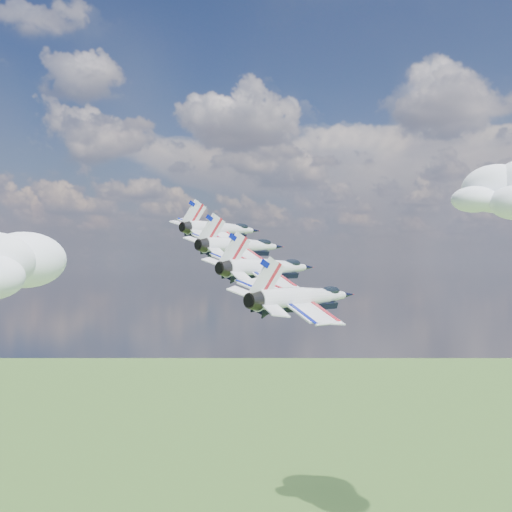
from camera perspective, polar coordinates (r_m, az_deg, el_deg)
The scene contains 4 objects.
jet_0 at distance 96.69m, azimuth -2.93°, elevation 2.40°, with size 11.06×16.38×4.89m, color silver, non-canonical shape.
jet_1 at distance 85.33m, azimuth -1.10°, elevation 0.91°, with size 11.06×16.38×4.89m, color silver, non-canonical shape.
jet_2 at distance 74.16m, azimuth 1.27°, elevation -1.04°, with size 11.06×16.38×4.89m, color silver, non-canonical shape.
jet_3 at distance 63.27m, azimuth 4.48°, elevation -3.67°, with size 11.06×16.38×4.89m, color white, non-canonical shape.
Camera 1 is at (24.71, -73.03, 150.24)m, focal length 45.00 mm.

